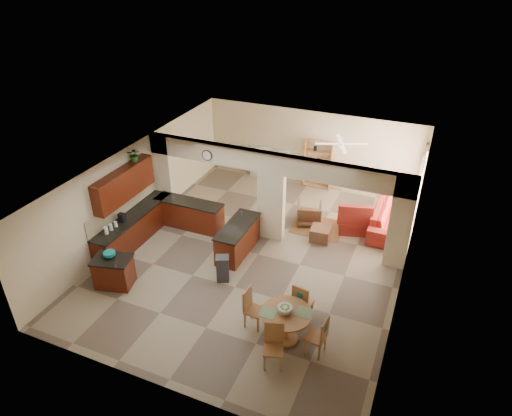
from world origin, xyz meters
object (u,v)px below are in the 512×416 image
at_px(kitchen_island, 114,272).
at_px(dining_table, 286,322).
at_px(sofa, 391,217).
at_px(armchair, 309,213).

xyz_separation_m(kitchen_island, dining_table, (4.79, -0.07, 0.10)).
height_order(kitchen_island, sofa, kitchen_island).
xyz_separation_m(sofa, armchair, (-2.46, -0.71, -0.03)).
distance_m(dining_table, armchair, 5.13).
bearing_deg(sofa, dining_table, 166.07).
bearing_deg(armchair, dining_table, 85.24).
bearing_deg(sofa, armchair, 106.54).
bearing_deg(dining_table, kitchen_island, 179.19).
distance_m(kitchen_island, dining_table, 4.80).
height_order(kitchen_island, armchair, kitchen_island).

